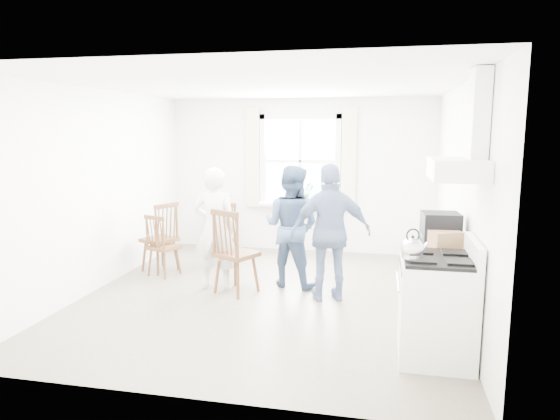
{
  "coord_description": "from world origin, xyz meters",
  "views": [
    {
      "loc": [
        1.4,
        -5.89,
        2.08
      ],
      "look_at": [
        0.13,
        0.2,
        1.07
      ],
      "focal_mm": 32.0,
      "sensor_mm": 36.0,
      "label": 1
    }
  ],
  "objects_px": {
    "person_mid": "(291,226)",
    "person_left": "(215,229)",
    "windsor_chair_a": "(223,227)",
    "gas_stove": "(437,307)",
    "low_cabinet": "(437,287)",
    "windsor_chair_b": "(230,243)",
    "windsor_chair_c": "(164,230)",
    "stereo_stack": "(440,229)",
    "person_right": "(331,233)"
  },
  "relations": [
    {
      "from": "stereo_stack",
      "to": "person_left",
      "type": "distance_m",
      "value": 2.84
    },
    {
      "from": "windsor_chair_b",
      "to": "person_right",
      "type": "distance_m",
      "value": 1.27
    },
    {
      "from": "windsor_chair_c",
      "to": "person_mid",
      "type": "distance_m",
      "value": 1.96
    },
    {
      "from": "low_cabinet",
      "to": "person_right",
      "type": "xyz_separation_m",
      "value": [
        -1.19,
        0.69,
        0.39
      ]
    },
    {
      "from": "windsor_chair_a",
      "to": "windsor_chair_b",
      "type": "xyz_separation_m",
      "value": [
        0.52,
        -1.32,
        0.07
      ]
    },
    {
      "from": "stereo_stack",
      "to": "person_right",
      "type": "distance_m",
      "value": 1.38
    },
    {
      "from": "gas_stove",
      "to": "person_left",
      "type": "height_order",
      "value": "person_left"
    },
    {
      "from": "windsor_chair_b",
      "to": "windsor_chair_c",
      "type": "height_order",
      "value": "windsor_chair_b"
    },
    {
      "from": "windsor_chair_a",
      "to": "person_mid",
      "type": "height_order",
      "value": "person_mid"
    },
    {
      "from": "person_mid",
      "to": "person_right",
      "type": "bearing_deg",
      "value": 155.43
    },
    {
      "from": "person_left",
      "to": "person_right",
      "type": "bearing_deg",
      "value": 174.6
    },
    {
      "from": "stereo_stack",
      "to": "windsor_chair_c",
      "type": "distance_m",
      "value": 3.97
    },
    {
      "from": "stereo_stack",
      "to": "person_right",
      "type": "bearing_deg",
      "value": 152.08
    },
    {
      "from": "stereo_stack",
      "to": "windsor_chair_c",
      "type": "relative_size",
      "value": 0.39
    },
    {
      "from": "windsor_chair_a",
      "to": "person_mid",
      "type": "xyz_separation_m",
      "value": [
        1.2,
        -0.76,
        0.2
      ]
    },
    {
      "from": "windsor_chair_b",
      "to": "person_right",
      "type": "xyz_separation_m",
      "value": [
        1.26,
        0.08,
        0.17
      ]
    },
    {
      "from": "low_cabinet",
      "to": "windsor_chair_b",
      "type": "xyz_separation_m",
      "value": [
        -2.45,
        0.61,
        0.22
      ]
    },
    {
      "from": "stereo_stack",
      "to": "windsor_chair_b",
      "type": "height_order",
      "value": "stereo_stack"
    },
    {
      "from": "person_left",
      "to": "person_mid",
      "type": "xyz_separation_m",
      "value": [
        0.94,
        0.35,
        0.0
      ]
    },
    {
      "from": "windsor_chair_c",
      "to": "person_left",
      "type": "bearing_deg",
      "value": -30.24
    },
    {
      "from": "windsor_chair_a",
      "to": "person_mid",
      "type": "bearing_deg",
      "value": -32.31
    },
    {
      "from": "gas_stove",
      "to": "windsor_chair_c",
      "type": "xyz_separation_m",
      "value": [
        -3.63,
        2.09,
        0.15
      ]
    },
    {
      "from": "low_cabinet",
      "to": "windsor_chair_b",
      "type": "distance_m",
      "value": 2.53
    },
    {
      "from": "gas_stove",
      "to": "windsor_chair_b",
      "type": "distance_m",
      "value": 2.72
    },
    {
      "from": "windsor_chair_a",
      "to": "windsor_chair_c",
      "type": "relative_size",
      "value": 0.95
    },
    {
      "from": "windsor_chair_c",
      "to": "person_left",
      "type": "xyz_separation_m",
      "value": [
        0.99,
        -0.58,
        0.17
      ]
    },
    {
      "from": "windsor_chair_b",
      "to": "windsor_chair_c",
      "type": "xyz_separation_m",
      "value": [
        -1.25,
        0.78,
        -0.04
      ]
    },
    {
      "from": "stereo_stack",
      "to": "person_right",
      "type": "xyz_separation_m",
      "value": [
        -1.2,
        0.64,
        -0.23
      ]
    },
    {
      "from": "low_cabinet",
      "to": "windsor_chair_c",
      "type": "bearing_deg",
      "value": 159.39
    },
    {
      "from": "gas_stove",
      "to": "person_left",
      "type": "xyz_separation_m",
      "value": [
        -2.64,
        1.51,
        0.32
      ]
    },
    {
      "from": "windsor_chair_c",
      "to": "person_right",
      "type": "distance_m",
      "value": 2.61
    },
    {
      "from": "low_cabinet",
      "to": "person_right",
      "type": "bearing_deg",
      "value": 150.0
    },
    {
      "from": "low_cabinet",
      "to": "person_left",
      "type": "xyz_separation_m",
      "value": [
        -2.71,
        0.81,
        0.35
      ]
    },
    {
      "from": "person_mid",
      "to": "person_left",
      "type": "bearing_deg",
      "value": 35.22
    },
    {
      "from": "low_cabinet",
      "to": "person_mid",
      "type": "xyz_separation_m",
      "value": [
        -1.76,
        1.16,
        0.36
      ]
    },
    {
      "from": "windsor_chair_a",
      "to": "windsor_chair_b",
      "type": "height_order",
      "value": "windsor_chair_b"
    },
    {
      "from": "windsor_chair_c",
      "to": "windsor_chair_b",
      "type": "bearing_deg",
      "value": -32.13
    },
    {
      "from": "low_cabinet",
      "to": "windsor_chair_b",
      "type": "height_order",
      "value": "windsor_chair_b"
    },
    {
      "from": "windsor_chair_b",
      "to": "windsor_chair_c",
      "type": "distance_m",
      "value": 1.48
    },
    {
      "from": "gas_stove",
      "to": "windsor_chair_a",
      "type": "xyz_separation_m",
      "value": [
        -2.9,
        2.62,
        0.12
      ]
    },
    {
      "from": "gas_stove",
      "to": "windsor_chair_a",
      "type": "distance_m",
      "value": 3.91
    },
    {
      "from": "windsor_chair_b",
      "to": "person_left",
      "type": "bearing_deg",
      "value": 141.3
    },
    {
      "from": "stereo_stack",
      "to": "windsor_chair_a",
      "type": "bearing_deg",
      "value": 147.85
    },
    {
      "from": "stereo_stack",
      "to": "person_right",
      "type": "relative_size",
      "value": 0.24
    },
    {
      "from": "windsor_chair_a",
      "to": "windsor_chair_c",
      "type": "xyz_separation_m",
      "value": [
        -0.73,
        -0.53,
        0.03
      ]
    },
    {
      "from": "gas_stove",
      "to": "windsor_chair_b",
      "type": "relative_size",
      "value": 1.01
    },
    {
      "from": "gas_stove",
      "to": "person_mid",
      "type": "height_order",
      "value": "person_mid"
    },
    {
      "from": "person_left",
      "to": "person_right",
      "type": "height_order",
      "value": "person_right"
    },
    {
      "from": "gas_stove",
      "to": "person_left",
      "type": "relative_size",
      "value": 0.7
    },
    {
      "from": "gas_stove",
      "to": "windsor_chair_a",
      "type": "height_order",
      "value": "gas_stove"
    }
  ]
}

